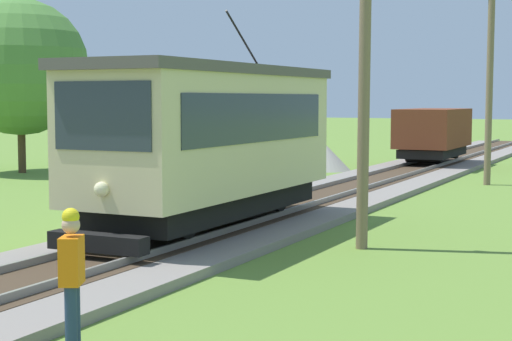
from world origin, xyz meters
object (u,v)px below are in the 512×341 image
red_tram (210,138)px  freight_car (433,133)px  utility_pole_mid (490,76)px  track_worker (72,274)px  utility_pole_near_tram (364,67)px  tree_left_near (20,67)px  gravel_pile (326,157)px

red_tram → freight_car: size_ratio=1.64×
freight_car → utility_pole_mid: 7.92m
freight_car → track_worker: bearing=-84.6°
red_tram → utility_pole_near_tram: utility_pole_near_tram is taller
red_tram → utility_pole_near_tram: (3.60, -0.02, 1.52)m
red_tram → utility_pole_near_tram: size_ratio=1.18×
freight_car → utility_pole_near_tram: size_ratio=0.72×
utility_pole_mid → tree_left_near: (-18.40, -3.48, 0.48)m
track_worker → tree_left_near: tree_left_near is taller
track_worker → tree_left_near: (-17.54, 18.96, 3.40)m
red_tram → gravel_pile: bearing=102.4°
red_tram → freight_car: bearing=90.0°
tree_left_near → red_tram: bearing=-35.6°
utility_pole_near_tram → gravel_pile: 18.91m
tree_left_near → gravel_pile: bearing=30.6°
freight_car → track_worker: 29.22m
track_worker → utility_pole_mid: bearing=-117.3°
track_worker → gravel_pile: bearing=-100.7°
tree_left_near → track_worker: bearing=-47.2°
freight_car → tree_left_near: 18.16m
gravel_pile → red_tram: bearing=-77.6°
tree_left_near → utility_pole_mid: bearing=10.7°
utility_pole_mid → gravel_pile: bearing=157.6°
red_tram → tree_left_near: 18.33m
gravel_pile → tree_left_near: (-11.03, -6.52, 3.82)m
gravel_pile → track_worker: track_worker is taller
freight_car → red_tram: bearing=-90.0°
gravel_pile → tree_left_near: tree_left_near is taller
red_tram → track_worker: red_tram is taller
red_tram → utility_pole_mid: bearing=75.7°
utility_pole_near_tram → utility_pole_mid: (0.00, 14.08, 0.18)m
utility_pole_near_tram → gravel_pile: utility_pole_near_tram is taller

